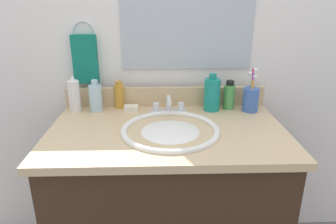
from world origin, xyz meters
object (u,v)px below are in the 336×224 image
bottle_gel_clear (96,98)px  bottle_mouthwash_teal (212,94)px  bottle_lotion_white (74,95)px  faucet (169,108)px  bottle_toner_green (229,96)px  hand_towel (85,59)px  soap_bar (131,108)px  bottle_oil_amber (119,96)px  cup_blue_plastic (251,98)px

bottle_gel_clear → bottle_mouthwash_teal: size_ratio=0.85×
bottle_gel_clear → bottle_lotion_white: 0.09m
faucet → bottle_toner_green: 0.29m
hand_towel → faucet: size_ratio=1.38×
hand_towel → soap_bar: hand_towel is taller
bottle_oil_amber → cup_blue_plastic: cup_blue_plastic is taller
faucet → soap_bar: (-0.17, 0.04, -0.02)m
bottle_toner_green → bottle_lotion_white: bearing=-178.8°
bottle_oil_amber → soap_bar: bearing=-37.1°
bottle_gel_clear → bottle_toner_green: (0.61, 0.01, -0.00)m
bottle_gel_clear → soap_bar: size_ratio=2.25×
bottle_toner_green → faucet: bearing=-168.3°
faucet → bottle_gel_clear: size_ratio=1.11×
bottle_toner_green → cup_blue_plastic: 0.10m
hand_towel → bottle_mouthwash_teal: (0.57, -0.09, -0.14)m
hand_towel → bottle_gel_clear: hand_towel is taller
bottle_toner_green → bottle_lotion_white: bottle_lotion_white is taller
faucet → bottle_lotion_white: bottle_lotion_white is taller
bottle_mouthwash_teal → bottle_lotion_white: 0.62m
bottle_toner_green → soap_bar: bearing=-178.2°
cup_blue_plastic → bottle_gel_clear: bearing=178.1°
hand_towel → bottle_oil_amber: 0.23m
bottle_gel_clear → bottle_toner_green: 0.61m
cup_blue_plastic → bottle_mouthwash_teal: bearing=174.5°
bottle_mouthwash_teal → soap_bar: bearing=179.5°
bottle_lotion_white → bottle_toner_green: bearing=1.2°
hand_towel → soap_bar: (0.21, -0.09, -0.21)m
bottle_lotion_white → cup_blue_plastic: size_ratio=0.84×
faucet → soap_bar: bearing=165.5°
bottle_gel_clear → bottle_lotion_white: bearing=-178.1°
hand_towel → cup_blue_plastic: hand_towel is taller
soap_bar → bottle_gel_clear: bearing=178.9°
bottle_toner_green → bottle_oil_amber: 0.51m
bottle_oil_amber → cup_blue_plastic: 0.60m
bottle_mouthwash_teal → bottle_toner_green: 0.09m
bottle_mouthwash_teal → bottle_lotion_white: (-0.62, 0.00, -0.00)m
hand_towel → bottle_toner_green: 0.68m
bottle_mouthwash_teal → bottle_toner_green: (0.08, 0.02, -0.01)m
bottle_lotion_white → bottle_oil_amber: bottle_lotion_white is taller
bottle_mouthwash_teal → hand_towel: bearing=171.2°
faucet → bottle_toner_green: bearing=11.7°
bottle_mouthwash_teal → bottle_lotion_white: bottle_mouthwash_teal is taller
faucet → bottle_toner_green: (0.28, 0.06, 0.03)m
bottle_mouthwash_teal → bottle_oil_amber: (-0.42, 0.05, -0.02)m
bottle_toner_green → bottle_oil_amber: (-0.51, 0.03, -0.00)m
bottle_toner_green → soap_bar: (-0.45, -0.01, -0.05)m
faucet → bottle_gel_clear: 0.33m
bottle_mouthwash_teal → bottle_oil_amber: bottle_mouthwash_teal is taller
hand_towel → bottle_lotion_white: (-0.04, -0.09, -0.15)m
bottle_lotion_white → bottle_gel_clear: bearing=1.9°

